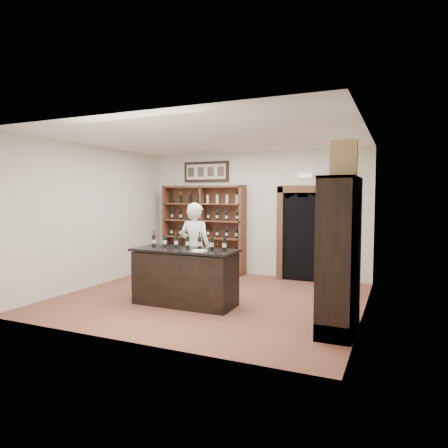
{
  "coord_description": "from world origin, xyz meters",
  "views": [
    {
      "loc": [
        3.26,
        -6.71,
        1.93
      ],
      "look_at": [
        0.16,
        0.3,
        1.39
      ],
      "focal_mm": 32.0,
      "sensor_mm": 36.0,
      "label": 1
    }
  ],
  "objects_px": {
    "tasting_counter": "(185,277)",
    "side_cabinet": "(342,279)",
    "wine_shelf": "(204,229)",
    "counter_bottle_0": "(154,240)",
    "wine_crate": "(344,158)",
    "shopkeeper": "(195,249)"
  },
  "relations": [
    {
      "from": "wine_shelf",
      "to": "wine_crate",
      "type": "distance_m",
      "value": 5.19
    },
    {
      "from": "side_cabinet",
      "to": "wine_crate",
      "type": "xyz_separation_m",
      "value": [
        -0.0,
        -0.01,
        1.7
      ]
    },
    {
      "from": "wine_shelf",
      "to": "counter_bottle_0",
      "type": "bearing_deg",
      "value": -82.35
    },
    {
      "from": "side_cabinet",
      "to": "wine_crate",
      "type": "distance_m",
      "value": 1.7
    },
    {
      "from": "wine_shelf",
      "to": "shopkeeper",
      "type": "bearing_deg",
      "value": -67.43
    },
    {
      "from": "tasting_counter",
      "to": "shopkeeper",
      "type": "xyz_separation_m",
      "value": [
        -0.2,
        0.76,
        0.41
      ]
    },
    {
      "from": "wine_shelf",
      "to": "shopkeeper",
      "type": "relative_size",
      "value": 1.22
    },
    {
      "from": "shopkeeper",
      "to": "wine_crate",
      "type": "bearing_deg",
      "value": 160.35
    },
    {
      "from": "shopkeeper",
      "to": "counter_bottle_0",
      "type": "bearing_deg",
      "value": 51.91
    },
    {
      "from": "counter_bottle_0",
      "to": "shopkeeper",
      "type": "relative_size",
      "value": 0.17
    },
    {
      "from": "wine_shelf",
      "to": "wine_crate",
      "type": "xyz_separation_m",
      "value": [
        3.82,
        -3.25,
        1.35
      ]
    },
    {
      "from": "tasting_counter",
      "to": "side_cabinet",
      "type": "relative_size",
      "value": 0.85
    },
    {
      "from": "tasting_counter",
      "to": "counter_bottle_0",
      "type": "xyz_separation_m",
      "value": [
        -0.72,
        0.1,
        0.61
      ]
    },
    {
      "from": "wine_shelf",
      "to": "side_cabinet",
      "type": "height_order",
      "value": "same"
    },
    {
      "from": "wine_shelf",
      "to": "wine_crate",
      "type": "relative_size",
      "value": 4.32
    },
    {
      "from": "counter_bottle_0",
      "to": "wine_crate",
      "type": "bearing_deg",
      "value": -6.9
    },
    {
      "from": "side_cabinet",
      "to": "shopkeeper",
      "type": "relative_size",
      "value": 1.22
    },
    {
      "from": "wine_shelf",
      "to": "tasting_counter",
      "type": "relative_size",
      "value": 1.17
    },
    {
      "from": "wine_crate",
      "to": "wine_shelf",
      "type": "bearing_deg",
      "value": 139.78
    },
    {
      "from": "side_cabinet",
      "to": "shopkeeper",
      "type": "xyz_separation_m",
      "value": [
        -2.92,
        1.06,
        0.15
      ]
    },
    {
      "from": "wine_shelf",
      "to": "shopkeeper",
      "type": "distance_m",
      "value": 2.36
    },
    {
      "from": "wine_shelf",
      "to": "tasting_counter",
      "type": "height_order",
      "value": "wine_shelf"
    }
  ]
}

